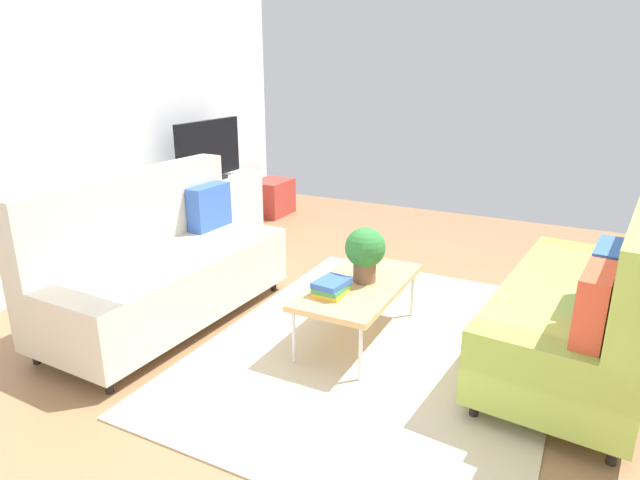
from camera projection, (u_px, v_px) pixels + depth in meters
The scene contains 16 objects.
ground_plane at pixel (357, 352), 3.66m from camera, with size 7.68×7.68×0.00m, color #936B47.
wall_far at pixel (45, 115), 4.42m from camera, with size 6.40×0.12×2.90m, color silver.
area_rug at pixel (381, 347), 3.72m from camera, with size 2.90×2.20×0.01m, color beige.
couch_beige at pixel (161, 265), 4.00m from camera, with size 1.93×0.90×1.10m.
couch_green at pixel (590, 305), 3.33m from camera, with size 1.97×1.02×1.10m.
coffee_table at pixel (359, 287), 3.73m from camera, with size 1.10×0.56×0.42m.
tv_console at pixel (211, 209), 6.00m from camera, with size 1.40×0.44×0.64m, color silver.
tv at pixel (209, 151), 5.79m from camera, with size 1.00×0.20×0.64m.
storage_trunk at pixel (272, 197), 6.91m from camera, with size 0.52×0.40×0.44m, color #B2382D.
potted_plant at pixel (365, 251), 3.69m from camera, with size 0.28×0.28×0.38m.
table_book_0 at pixel (332, 292), 3.55m from camera, with size 0.24×0.18×0.03m, color gold.
table_book_1 at pixel (332, 288), 3.54m from camera, with size 0.24×0.18×0.03m, color #3F8C4C.
table_book_2 at pixel (332, 283), 3.53m from camera, with size 0.24×0.18×0.04m, color #3359B2.
vase_0 at pixel (168, 182), 5.40m from camera, with size 0.14×0.14×0.16m, color #33B29E.
vase_1 at pixel (181, 179), 5.57m from camera, with size 0.13×0.13×0.16m, color silver.
bottle_0 at pixel (200, 173), 5.68m from camera, with size 0.04×0.04×0.23m, color gold.
Camera 1 is at (-3.00, -1.26, 1.86)m, focal length 30.57 mm.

